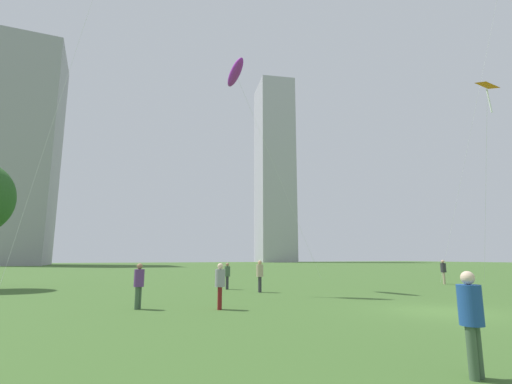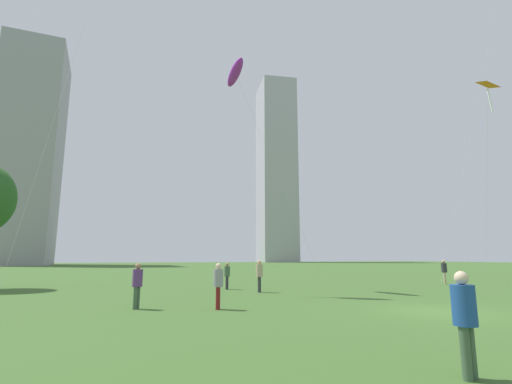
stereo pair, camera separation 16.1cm
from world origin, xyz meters
name	(u,v)px [view 1 (the left image)]	position (x,y,z in m)	size (l,w,h in m)	color
ground	(441,312)	(0.00, 0.00, 0.00)	(280.00, 280.00, 0.00)	#3D6028
person_standing_0	(139,283)	(-10.20, 5.22, 1.01)	(0.39, 0.39, 1.75)	#3F593F
person_standing_1	(443,270)	(12.43, 10.15, 1.03)	(0.40, 0.40, 1.78)	tan
person_standing_2	(471,316)	(-6.06, -5.78, 1.01)	(0.39, 0.39, 1.75)	#3F593F
person_standing_3	(220,283)	(-7.32, 3.87, 1.01)	(0.39, 0.39, 1.75)	maroon
person_standing_4	(260,274)	(-2.95, 9.74, 1.04)	(0.40, 0.40, 1.81)	#2D2D33
person_standing_5	(227,274)	(-4.01, 12.36, 0.94)	(0.36, 0.36, 1.63)	#2D2D33
kite_flying_0	(235,73)	(-3.54, 12.56, 14.79)	(10.58, 6.68, 15.59)	silver
kite_flying_2	(488,89)	(12.20, 5.16, 13.34)	(7.07, 6.94, 13.97)	silver
distant_highrise_0	(27,153)	(-29.15, 102.37, 29.36)	(14.26, 21.50, 58.72)	#939399
distant_highrise_1	(274,171)	(59.58, 132.07, 39.45)	(14.36, 19.89, 78.91)	#A8A8AD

